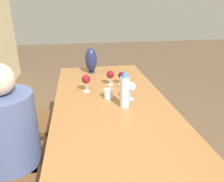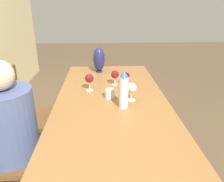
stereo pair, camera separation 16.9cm
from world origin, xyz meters
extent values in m
cube|color=#936033|center=(0.00, 0.00, 0.74)|extent=(2.26, 0.90, 0.04)
cylinder|color=#936033|center=(1.03, -0.35, 0.36)|extent=(0.07, 0.07, 0.72)
cylinder|color=#936033|center=(1.03, 0.35, 0.36)|extent=(0.07, 0.07, 0.72)
cylinder|color=silver|center=(0.01, -0.08, 0.88)|extent=(0.07, 0.07, 0.24)
cone|color=#33599E|center=(0.01, -0.08, 1.02)|extent=(0.06, 0.06, 0.05)
cylinder|color=silver|center=(0.19, 0.01, 0.80)|extent=(0.08, 0.08, 0.08)
cylinder|color=#1E234C|center=(0.90, 0.10, 0.77)|extent=(0.07, 0.07, 0.01)
ellipsoid|color=#1E234C|center=(0.90, 0.10, 0.91)|extent=(0.13, 0.13, 0.26)
cylinder|color=silver|center=(0.49, -0.16, 0.76)|extent=(0.06, 0.06, 0.00)
cylinder|color=silver|center=(0.49, -0.16, 0.79)|extent=(0.01, 0.01, 0.06)
sphere|color=#510C14|center=(0.49, -0.16, 0.85)|extent=(0.06, 0.06, 0.06)
cylinder|color=silver|center=(0.13, -0.16, 0.76)|extent=(0.07, 0.07, 0.00)
cylinder|color=silver|center=(0.13, -0.16, 0.80)|extent=(0.01, 0.01, 0.07)
sphere|color=silver|center=(0.13, -0.16, 0.87)|extent=(0.08, 0.08, 0.08)
cylinder|color=silver|center=(0.49, -0.05, 0.76)|extent=(0.06, 0.06, 0.00)
cylinder|color=silver|center=(0.49, -0.05, 0.79)|extent=(0.01, 0.01, 0.07)
sphere|color=maroon|center=(0.49, -0.05, 0.86)|extent=(0.08, 0.08, 0.08)
cylinder|color=silver|center=(0.36, 0.19, 0.76)|extent=(0.07, 0.07, 0.00)
cylinder|color=silver|center=(0.36, 0.19, 0.80)|extent=(0.01, 0.01, 0.08)
sphere|color=maroon|center=(0.36, 0.19, 0.87)|extent=(0.08, 0.08, 0.08)
cube|color=brown|center=(-0.14, 0.73, 0.45)|extent=(0.44, 0.44, 0.04)
cylinder|color=brown|center=(0.05, 0.54, 0.22)|extent=(0.04, 0.04, 0.43)
cylinder|color=brown|center=(0.05, 0.92, 0.22)|extent=(0.04, 0.04, 0.43)
cube|color=brown|center=(0.42, 0.73, 0.45)|extent=(0.44, 0.44, 0.04)
cube|color=brown|center=(0.42, 0.93, 0.71)|extent=(0.40, 0.03, 0.47)
cylinder|color=brown|center=(0.23, 0.54, 0.22)|extent=(0.04, 0.04, 0.43)
cylinder|color=brown|center=(0.61, 0.54, 0.22)|extent=(0.04, 0.04, 0.43)
cylinder|color=brown|center=(0.23, 0.92, 0.22)|extent=(0.04, 0.04, 0.43)
cylinder|color=brown|center=(0.61, 0.92, 0.22)|extent=(0.04, 0.04, 0.43)
cube|color=#2D2D38|center=(-0.14, 0.66, 0.24)|extent=(0.28, 0.21, 0.47)
cylinder|color=#475684|center=(-0.14, 0.73, 0.72)|extent=(0.37, 0.37, 0.51)
camera|label=1|loc=(-1.45, 0.25, 1.51)|focal=35.00mm
camera|label=2|loc=(-1.47, 0.08, 1.51)|focal=35.00mm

